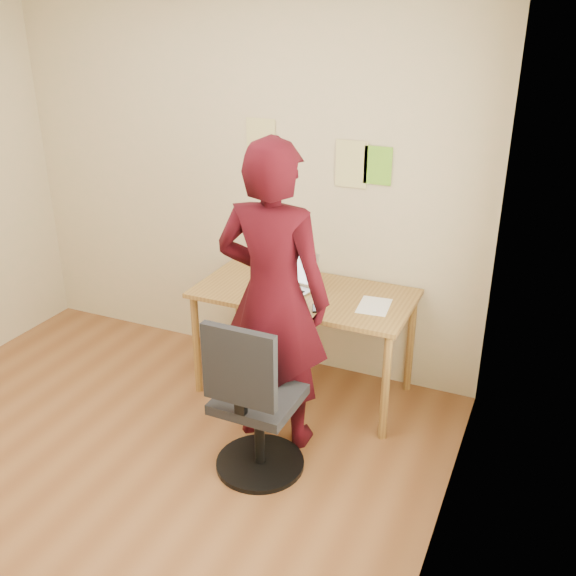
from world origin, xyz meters
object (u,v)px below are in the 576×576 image
at_px(desk, 304,304).
at_px(office_chair, 254,410).
at_px(person, 273,298).
at_px(laptop, 287,282).
at_px(phone, 317,308).

distance_m(desk, office_chair, 0.93).
bearing_deg(desk, person, -87.22).
relative_size(desk, person, 0.76).
bearing_deg(laptop, phone, -23.93).
bearing_deg(phone, laptop, 123.36).
xyz_separation_m(desk, phone, (0.17, -0.21, 0.09)).
bearing_deg(phone, desk, 107.95).
relative_size(laptop, phone, 3.01).
bearing_deg(laptop, desk, 13.44).
distance_m(phone, person, 0.39).
relative_size(desk, office_chair, 1.44).
relative_size(office_chair, person, 0.53).
bearing_deg(desk, phone, -50.67).
height_order(phone, office_chair, office_chair).
xyz_separation_m(laptop, phone, (0.29, -0.21, -0.05)).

